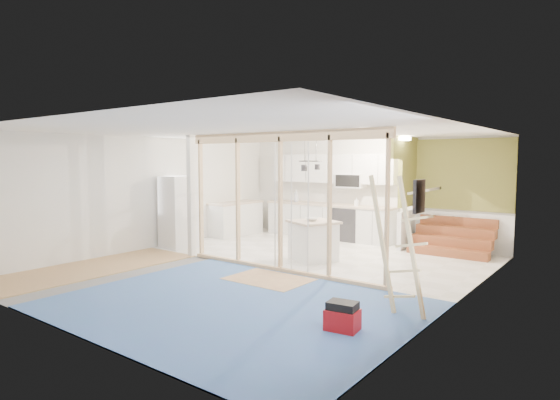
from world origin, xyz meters
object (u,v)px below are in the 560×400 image
Objects in this scene: island at (313,241)px; ladder at (400,245)px; fridge at (179,212)px; toolbox at (342,317)px.

ladder is (2.75, -2.11, 0.54)m from island.
ladder is at bearing -6.91° from fridge.
toolbox is (5.74, -2.40, -0.67)m from fridge.
fridge is at bearing 172.41° from ladder.
fridge is 3.40m from island.
island is at bearing 120.36° from toolbox.
toolbox is (2.44, -3.10, -0.24)m from island.
toolbox is at bearing -27.67° from island.
fridge is 6.21m from ladder.
ladder reaches higher than fridge.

